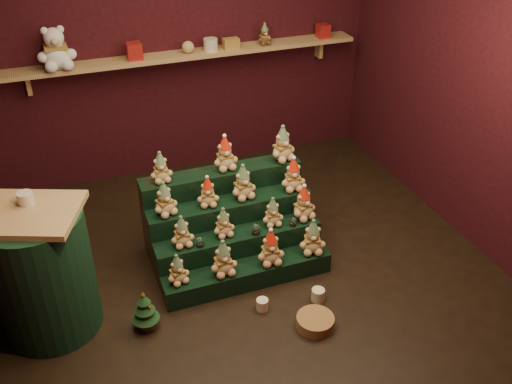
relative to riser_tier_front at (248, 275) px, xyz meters
name	(u,v)px	position (x,y,z in m)	size (l,w,h in m)	color
ground	(252,271)	(0.08, 0.13, -0.09)	(4.00, 4.00, 0.00)	black
back_wall	(181,40)	(0.08, 2.18, 1.31)	(4.00, 0.10, 2.80)	black
front_wall	(416,305)	(0.08, -1.92, 1.31)	(4.00, 0.10, 2.80)	black
right_wall	(484,83)	(2.13, 0.13, 1.31)	(0.10, 4.00, 2.80)	black
back_shelf	(186,55)	(0.08, 2.01, 1.20)	(3.60, 0.26, 0.24)	tan
riser_tier_front	(248,275)	(0.00, 0.00, 0.00)	(1.40, 0.22, 0.18)	black
riser_tier_midfront	(239,250)	(0.00, 0.22, 0.09)	(1.40, 0.22, 0.36)	black
riser_tier_midback	(230,227)	(0.00, 0.44, 0.18)	(1.40, 0.22, 0.54)	black
riser_tier_back	(222,206)	(0.00, 0.66, 0.27)	(1.40, 0.22, 0.72)	black
teddy_0	(177,269)	(-0.57, 0.01, 0.22)	(0.18, 0.16, 0.25)	tan
teddy_1	(223,258)	(-0.21, -0.01, 0.24)	(0.22, 0.19, 0.30)	tan
teddy_2	(271,247)	(0.19, -0.02, 0.24)	(0.22, 0.20, 0.31)	tan
teddy_3	(313,237)	(0.57, -0.01, 0.24)	(0.22, 0.20, 0.30)	tan
teddy_4	(182,231)	(-0.47, 0.23, 0.40)	(0.19, 0.17, 0.26)	tan
teddy_5	(223,222)	(-0.12, 0.24, 0.39)	(0.18, 0.16, 0.25)	tan
teddy_6	(273,212)	(0.31, 0.24, 0.40)	(0.18, 0.16, 0.25)	tan
teddy_7	(304,203)	(0.59, 0.24, 0.42)	(0.22, 0.19, 0.30)	tan
teddy_8	(164,199)	(-0.54, 0.44, 0.59)	(0.20, 0.18, 0.29)	tan
teddy_9	(208,192)	(-0.18, 0.45, 0.58)	(0.18, 0.16, 0.25)	tan
teddy_10	(243,182)	(0.13, 0.46, 0.60)	(0.21, 0.19, 0.30)	tan
teddy_11	(293,174)	(0.57, 0.43, 0.60)	(0.21, 0.19, 0.29)	tan
teddy_12	(161,167)	(-0.51, 0.66, 0.76)	(0.18, 0.17, 0.26)	tan
teddy_13	(225,153)	(0.05, 0.67, 0.78)	(0.21, 0.19, 0.30)	tan
teddy_14	(282,144)	(0.56, 0.65, 0.79)	(0.22, 0.20, 0.31)	tan
snow_globe_a	(200,242)	(-0.34, 0.16, 0.31)	(0.06, 0.06, 0.09)	black
snow_globe_b	(256,229)	(0.13, 0.16, 0.32)	(0.07, 0.07, 0.10)	black
snow_globe_c	(293,222)	(0.46, 0.16, 0.31)	(0.06, 0.06, 0.08)	black
side_table	(42,271)	(-1.52, 0.08, 0.41)	(0.82, 0.76, 1.02)	tan
table_ornament	(25,198)	(-1.52, 0.18, 0.97)	(0.11, 0.11, 0.08)	beige
mini_christmas_tree	(145,310)	(-0.88, -0.20, 0.08)	(0.21, 0.21, 0.35)	#462F19
mug_left	(262,304)	(0.00, -0.33, -0.04)	(0.09, 0.09, 0.09)	beige
mug_right	(318,295)	(0.45, -0.38, -0.04)	(0.10, 0.10, 0.10)	beige
wicker_basket	(315,322)	(0.30, -0.64, -0.05)	(0.28, 0.28, 0.09)	olive
white_bear	(54,42)	(-1.12, 1.97, 1.47)	(0.35, 0.31, 0.49)	white
brown_bear	(265,34)	(0.91, 1.97, 1.34)	(0.15, 0.14, 0.21)	#53321B
gift_tin_red_a	(134,51)	(-0.42, 1.98, 1.31)	(0.14, 0.14, 0.16)	#B0201B
gift_tin_cream	(211,45)	(0.34, 1.98, 1.29)	(0.14, 0.14, 0.12)	beige
gift_tin_red_b	(323,31)	(1.58, 1.98, 1.30)	(0.12, 0.12, 0.14)	#B0201B
shelf_plush_ball	(188,47)	(0.11, 1.98, 1.29)	(0.12, 0.12, 0.12)	tan
scarf_gift_box	(231,43)	(0.55, 1.98, 1.28)	(0.16, 0.10, 0.10)	#C7651C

